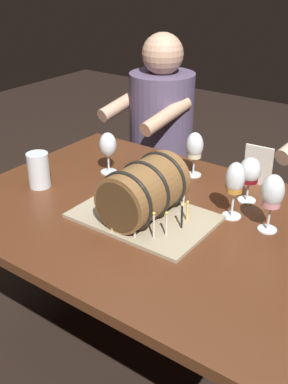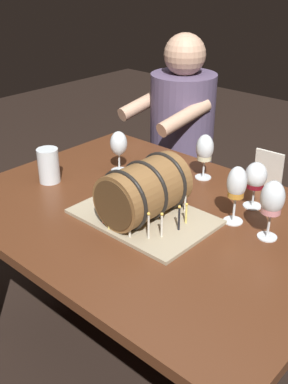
{
  "view_description": "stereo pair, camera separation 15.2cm",
  "coord_description": "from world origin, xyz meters",
  "px_view_note": "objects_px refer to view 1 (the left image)",
  "views": [
    {
      "loc": [
        0.81,
        -1.15,
        1.52
      ],
      "look_at": [
        0.02,
        -0.05,
        0.82
      ],
      "focal_mm": 42.93,
      "sensor_mm": 36.0,
      "label": 1
    },
    {
      "loc": [
        0.92,
        -1.05,
        1.52
      ],
      "look_at": [
        0.02,
        -0.05,
        0.82
      ],
      "focal_mm": 42.93,
      "sensor_mm": 36.0,
      "label": 2
    }
  ],
  "objects_px": {
    "person_seated_left": "(160,155)",
    "beer_pint": "(39,171)",
    "wine_glass_red": "(250,172)",
    "barrel_cake": "(144,194)",
    "wine_glass_amber": "(235,181)",
    "wine_glass_white": "(195,148)",
    "wine_glass_rose": "(272,194)",
    "wine_glass_empty": "(108,146)",
    "menu_card": "(258,165)",
    "dining_table": "(149,234)"
  },
  "relations": [
    {
      "from": "wine_glass_amber",
      "to": "wine_glass_empty",
      "type": "distance_m",
      "value": 0.57
    },
    {
      "from": "dining_table",
      "to": "wine_glass_rose",
      "type": "height_order",
      "value": "wine_glass_rose"
    },
    {
      "from": "wine_glass_red",
      "to": "wine_glass_amber",
      "type": "height_order",
      "value": "wine_glass_amber"
    },
    {
      "from": "wine_glass_red",
      "to": "beer_pint",
      "type": "height_order",
      "value": "wine_glass_red"
    },
    {
      "from": "wine_glass_empty",
      "to": "menu_card",
      "type": "relative_size",
      "value": 1.08
    },
    {
      "from": "wine_glass_red",
      "to": "wine_glass_rose",
      "type": "xyz_separation_m",
      "value": [
        0.14,
        -0.15,
        0.02
      ]
    },
    {
      "from": "wine_glass_amber",
      "to": "menu_card",
      "type": "xyz_separation_m",
      "value": [
        -0.03,
        0.28,
        -0.06
      ]
    },
    {
      "from": "wine_glass_amber",
      "to": "wine_glass_rose",
      "type": "height_order",
      "value": "wine_glass_amber"
    },
    {
      "from": "wine_glass_amber",
      "to": "wine_glass_empty",
      "type": "height_order",
      "value": "wine_glass_amber"
    },
    {
      "from": "wine_glass_amber",
      "to": "person_seated_left",
      "type": "bearing_deg",
      "value": 138.26
    },
    {
      "from": "dining_table",
      "to": "wine_glass_red",
      "type": "relative_size",
      "value": 7.89
    },
    {
      "from": "menu_card",
      "to": "wine_glass_empty",
      "type": "bearing_deg",
      "value": -158.55
    },
    {
      "from": "beer_pint",
      "to": "menu_card",
      "type": "relative_size",
      "value": 0.85
    },
    {
      "from": "dining_table",
      "to": "wine_glass_amber",
      "type": "height_order",
      "value": "wine_glass_amber"
    },
    {
      "from": "wine_glass_white",
      "to": "beer_pint",
      "type": "xyz_separation_m",
      "value": [
        -0.43,
        -0.44,
        -0.06
      ]
    },
    {
      "from": "wine_glass_white",
      "to": "wine_glass_rose",
      "type": "bearing_deg",
      "value": -28.63
    },
    {
      "from": "wine_glass_white",
      "to": "barrel_cake",
      "type": "bearing_deg",
      "value": -84.3
    },
    {
      "from": "barrel_cake",
      "to": "person_seated_left",
      "type": "height_order",
      "value": "person_seated_left"
    },
    {
      "from": "barrel_cake",
      "to": "wine_glass_empty",
      "type": "distance_m",
      "value": 0.4
    },
    {
      "from": "wine_glass_amber",
      "to": "wine_glass_white",
      "type": "distance_m",
      "value": 0.35
    },
    {
      "from": "wine_glass_rose",
      "to": "person_seated_left",
      "type": "distance_m",
      "value": 1.13
    },
    {
      "from": "beer_pint",
      "to": "person_seated_left",
      "type": "relative_size",
      "value": 0.11
    },
    {
      "from": "wine_glass_amber",
      "to": "wine_glass_empty",
      "type": "xyz_separation_m",
      "value": [
        -0.57,
        0.03,
        -0.02
      ]
    },
    {
      "from": "beer_pint",
      "to": "wine_glass_red",
      "type": "bearing_deg",
      "value": 27.14
    },
    {
      "from": "wine_glass_red",
      "to": "beer_pint",
      "type": "bearing_deg",
      "value": -152.86
    },
    {
      "from": "wine_glass_white",
      "to": "beer_pint",
      "type": "relative_size",
      "value": 1.34
    },
    {
      "from": "wine_glass_white",
      "to": "wine_glass_rose",
      "type": "xyz_separation_m",
      "value": [
        0.41,
        -0.22,
        0.01
      ]
    },
    {
      "from": "person_seated_left",
      "to": "dining_table",
      "type": "bearing_deg",
      "value": -58.61
    },
    {
      "from": "wine_glass_red",
      "to": "menu_card",
      "type": "bearing_deg",
      "value": 100.57
    },
    {
      "from": "dining_table",
      "to": "person_seated_left",
      "type": "bearing_deg",
      "value": 121.39
    },
    {
      "from": "dining_table",
      "to": "barrel_cake",
      "type": "bearing_deg",
      "value": -73.76
    },
    {
      "from": "wine_glass_amber",
      "to": "beer_pint",
      "type": "relative_size",
      "value": 1.48
    },
    {
      "from": "barrel_cake",
      "to": "person_seated_left",
      "type": "xyz_separation_m",
      "value": [
        -0.49,
        0.84,
        -0.26
      ]
    },
    {
      "from": "barrel_cake",
      "to": "wine_glass_white",
      "type": "distance_m",
      "value": 0.4
    },
    {
      "from": "person_seated_left",
      "to": "barrel_cake",
      "type": "bearing_deg",
      "value": -59.49
    },
    {
      "from": "dining_table",
      "to": "wine_glass_empty",
      "type": "height_order",
      "value": "wine_glass_empty"
    },
    {
      "from": "wine_glass_red",
      "to": "wine_glass_empty",
      "type": "height_order",
      "value": "wine_glass_empty"
    },
    {
      "from": "barrel_cake",
      "to": "beer_pint",
      "type": "xyz_separation_m",
      "value": [
        -0.47,
        -0.04,
        -0.03
      ]
    },
    {
      "from": "wine_glass_amber",
      "to": "menu_card",
      "type": "height_order",
      "value": "wine_glass_amber"
    },
    {
      "from": "wine_glass_empty",
      "to": "wine_glass_rose",
      "type": "height_order",
      "value": "wine_glass_rose"
    },
    {
      "from": "wine_glass_empty",
      "to": "wine_glass_red",
      "type": "bearing_deg",
      "value": 10.4
    },
    {
      "from": "barrel_cake",
      "to": "beer_pint",
      "type": "relative_size",
      "value": 3.37
    },
    {
      "from": "wine_glass_empty",
      "to": "wine_glass_amber",
      "type": "bearing_deg",
      "value": -3.25
    },
    {
      "from": "menu_card",
      "to": "person_seated_left",
      "type": "bearing_deg",
      "value": 148.63
    },
    {
      "from": "dining_table",
      "to": "barrel_cake",
      "type": "distance_m",
      "value": 0.2
    },
    {
      "from": "dining_table",
      "to": "beer_pint",
      "type": "distance_m",
      "value": 0.49
    },
    {
      "from": "barrel_cake",
      "to": "menu_card",
      "type": "xyz_separation_m",
      "value": [
        0.2,
        0.47,
        -0.01
      ]
    },
    {
      "from": "wine_glass_white",
      "to": "beer_pint",
      "type": "height_order",
      "value": "wine_glass_white"
    },
    {
      "from": "dining_table",
      "to": "wine_glass_amber",
      "type": "distance_m",
      "value": 0.37
    },
    {
      "from": "person_seated_left",
      "to": "beer_pint",
      "type": "bearing_deg",
      "value": -88.52
    }
  ]
}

